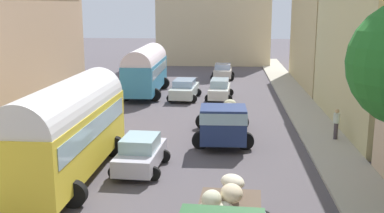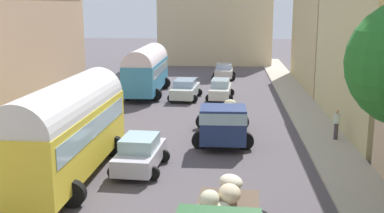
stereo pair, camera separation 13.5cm
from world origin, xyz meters
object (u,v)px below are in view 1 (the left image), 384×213
object	(u,v)px
car_3	(141,153)
car_4	(185,89)
parked_bus_0	(68,125)
cargo_truck_1	(223,121)
pedestrian_0	(336,123)
parked_bus_1	(146,68)
car_0	(220,89)
car_1	(223,71)

from	to	relation	value
car_3	car_4	distance (m)	16.43
parked_bus_0	cargo_truck_1	size ratio (longest dim) A/B	1.40
car_3	pedestrian_0	bearing A→B (deg)	28.71
parked_bus_1	cargo_truck_1	size ratio (longest dim) A/B	1.34
cargo_truck_1	pedestrian_0	size ratio (longest dim) A/B	3.77
parked_bus_1	car_3	size ratio (longest dim) A/B	2.35
parked_bus_1	car_0	size ratio (longest dim) A/B	2.05
parked_bus_0	pedestrian_0	xyz separation A→B (m)	(12.49, 6.40, -1.27)
cargo_truck_1	car_0	xyz separation A→B (m)	(-0.42, 11.94, -0.40)
car_1	car_4	size ratio (longest dim) A/B	0.81
parked_bus_0	parked_bus_1	xyz separation A→B (m)	(-0.15, 19.22, -0.12)
car_1	car_3	xyz separation A→B (m)	(-3.25, -27.05, 0.01)
parked_bus_1	car_0	world-z (taller)	parked_bus_1
cargo_truck_1	pedestrian_0	xyz separation A→B (m)	(6.09, 0.62, -0.15)
car_1	pedestrian_0	size ratio (longest dim) A/B	2.02
cargo_truck_1	car_1	bearing A→B (deg)	90.85
car_3	cargo_truck_1	bearing A→B (deg)	52.57
car_0	pedestrian_0	world-z (taller)	pedestrian_0
car_0	car_3	bearing A→B (deg)	-100.77
car_3	car_4	bearing A→B (deg)	88.60
parked_bus_0	car_1	size ratio (longest dim) A/B	2.61
cargo_truck_1	car_4	size ratio (longest dim) A/B	1.51
car_3	car_0	bearing A→B (deg)	79.23
car_1	parked_bus_1	bearing A→B (deg)	-124.87
parked_bus_1	car_4	bearing A→B (deg)	-26.66
parked_bus_0	car_1	xyz separation A→B (m)	(6.07, 28.15, -1.53)
parked_bus_0	pedestrian_0	distance (m)	14.09
car_1	car_4	bearing A→B (deg)	-105.02
car_0	cargo_truck_1	bearing A→B (deg)	-87.97
parked_bus_0	car_4	size ratio (longest dim) A/B	2.12
cargo_truck_1	car_3	world-z (taller)	cargo_truck_1
parked_bus_1	pedestrian_0	distance (m)	18.04
cargo_truck_1	parked_bus_1	bearing A→B (deg)	116.00
parked_bus_1	cargo_truck_1	bearing A→B (deg)	-64.00
cargo_truck_1	car_3	size ratio (longest dim) A/B	1.76
parked_bus_0	car_0	distance (m)	18.77
parked_bus_0	car_1	bearing A→B (deg)	77.84
car_3	pedestrian_0	world-z (taller)	pedestrian_0
parked_bus_1	car_3	xyz separation A→B (m)	(2.97, -18.12, -1.40)
car_1	car_4	distance (m)	11.00
car_0	car_3	world-z (taller)	car_0
car_0	car_4	bearing A→B (deg)	-175.98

